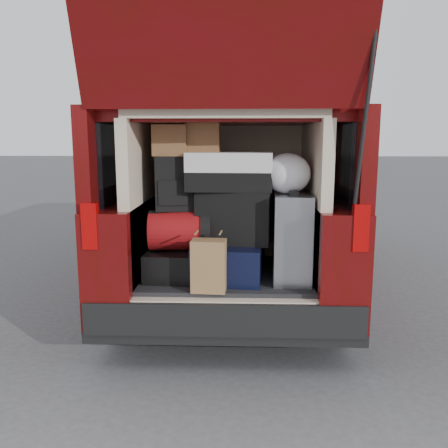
# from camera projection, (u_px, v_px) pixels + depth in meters

# --- Properties ---
(ground) EXTENTS (80.00, 80.00, 0.00)m
(ground) POSITION_uv_depth(u_px,v_px,m) (226.00, 354.00, 3.51)
(ground) COLOR #3B3B3E
(ground) RESTS_ON ground
(minivan) EXTENTS (1.90, 5.35, 2.77)m
(minivan) POSITION_uv_depth(u_px,v_px,m) (231.00, 200.00, 5.18)
(minivan) COLOR black
(minivan) RESTS_ON ground
(load_floor) EXTENTS (1.24, 1.05, 0.55)m
(load_floor) POSITION_uv_depth(u_px,v_px,m) (227.00, 305.00, 3.74)
(load_floor) COLOR black
(load_floor) RESTS_ON ground
(black_hardshell) EXTENTS (0.41, 0.54, 0.21)m
(black_hardshell) POSITION_uv_depth(u_px,v_px,m) (175.00, 263.00, 3.56)
(black_hardshell) COLOR black
(black_hardshell) RESTS_ON load_floor
(navy_hardshell) EXTENTS (0.55, 0.65, 0.26)m
(navy_hardshell) POSITION_uv_depth(u_px,v_px,m) (229.00, 260.00, 3.54)
(navy_hardshell) COLOR black
(navy_hardshell) RESTS_ON load_floor
(silver_roller) EXTENTS (0.28, 0.44, 0.63)m
(silver_roller) POSITION_uv_depth(u_px,v_px,m) (292.00, 238.00, 3.41)
(silver_roller) COLOR silver
(silver_roller) RESTS_ON load_floor
(kraft_bag) EXTENTS (0.24, 0.16, 0.36)m
(kraft_bag) POSITION_uv_depth(u_px,v_px,m) (209.00, 266.00, 3.19)
(kraft_bag) COLOR #8B613F
(kraft_bag) RESTS_ON load_floor
(red_duffel) EXTENTS (0.46, 0.32, 0.29)m
(red_duffel) POSITION_uv_depth(u_px,v_px,m) (180.00, 231.00, 3.50)
(red_duffel) COLOR maroon
(red_duffel) RESTS_ON black_hardshell
(black_soft_case) EXTENTS (0.59, 0.41, 0.39)m
(black_soft_case) POSITION_uv_depth(u_px,v_px,m) (235.00, 216.00, 3.51)
(black_soft_case) COLOR black
(black_soft_case) RESTS_ON navy_hardshell
(backpack) EXTENTS (0.31, 0.22, 0.40)m
(backpack) POSITION_uv_depth(u_px,v_px,m) (174.00, 183.00, 3.48)
(backpack) COLOR black
(backpack) RESTS_ON red_duffel
(twotone_duffel) EXTENTS (0.63, 0.35, 0.28)m
(twotone_duffel) POSITION_uv_depth(u_px,v_px,m) (230.00, 171.00, 3.44)
(twotone_duffel) COLOR white
(twotone_duffel) RESTS_ON black_soft_case
(grocery_sack_lower) EXTENTS (0.25, 0.21, 0.22)m
(grocery_sack_lower) POSITION_uv_depth(u_px,v_px,m) (171.00, 140.00, 3.44)
(grocery_sack_lower) COLOR brown
(grocery_sack_lower) RESTS_ON backpack
(grocery_sack_upper) EXTENTS (0.24, 0.20, 0.24)m
(grocery_sack_upper) POSITION_uv_depth(u_px,v_px,m) (204.00, 136.00, 3.45)
(grocery_sack_upper) COLOR brown
(grocery_sack_upper) RESTS_ON twotone_duffel
(plastic_bag_right) EXTENTS (0.34, 0.31, 0.29)m
(plastic_bag_right) POSITION_uv_depth(u_px,v_px,m) (287.00, 174.00, 3.36)
(plastic_bag_right) COLOR white
(plastic_bag_right) RESTS_ON silver_roller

